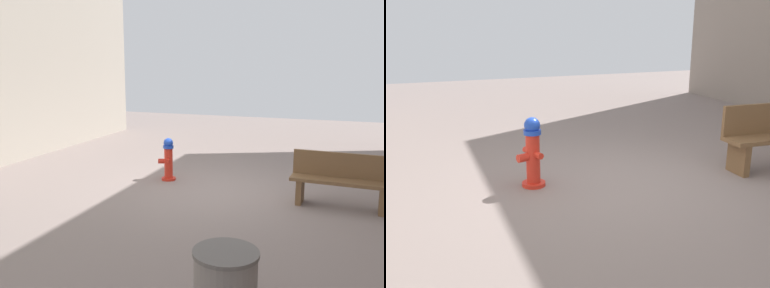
{
  "view_description": "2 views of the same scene",
  "coord_description": "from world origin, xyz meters",
  "views": [
    {
      "loc": [
        -2.35,
        7.7,
        2.5
      ],
      "look_at": [
        0.43,
        0.08,
        0.93
      ],
      "focal_mm": 39.12,
      "sensor_mm": 36.0,
      "label": 1
    },
    {
      "loc": [
        2.52,
        4.76,
        2.08
      ],
      "look_at": [
        0.68,
        0.01,
        0.63
      ],
      "focal_mm": 40.14,
      "sensor_mm": 36.0,
      "label": 2
    }
  ],
  "objects": [
    {
      "name": "ground_plane",
      "position": [
        0.0,
        0.0,
        0.0
      ],
      "size": [
        23.4,
        23.4,
        0.0
      ],
      "primitive_type": "plane",
      "color": "gray"
    },
    {
      "name": "fire_hydrant",
      "position": [
        1.15,
        -0.4,
        0.46
      ],
      "size": [
        0.38,
        0.41,
        0.92
      ],
      "color": "red",
      "rests_on": "ground_plane"
    },
    {
      "name": "bench_near",
      "position": [
        -2.38,
        0.16,
        0.5
      ],
      "size": [
        1.73,
        0.54,
        0.95
      ],
      "color": "brown",
      "rests_on": "ground_plane"
    }
  ]
}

